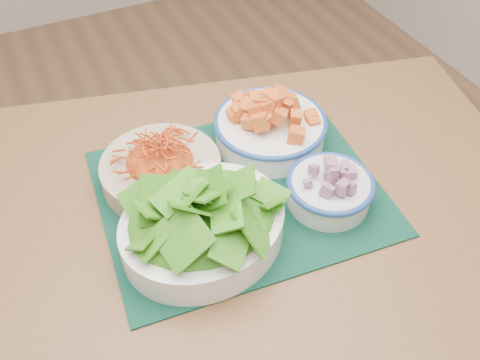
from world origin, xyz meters
The scene contains 7 objects.
ground centered at (0.00, 0.00, 0.00)m, with size 4.00×4.00×0.00m, color #A3724F.
table centered at (0.14, -0.23, 0.64)m, with size 1.28×1.01×0.75m.
placemat centered at (0.16, -0.21, 0.75)m, with size 0.50×0.41×0.00m, color black.
carrot_bowl centered at (0.04, -0.12, 0.79)m, with size 0.28×0.28×0.09m.
squash_bowl centered at (0.27, -0.11, 0.81)m, with size 0.27×0.27×0.11m.
lettuce_bowl centered at (0.05, -0.28, 0.81)m, with size 0.33×0.29×0.13m.
onion_bowl centered at (0.29, -0.30, 0.79)m, with size 0.18×0.18×0.08m.
Camera 1 is at (-0.14, -0.82, 1.48)m, focal length 40.00 mm.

